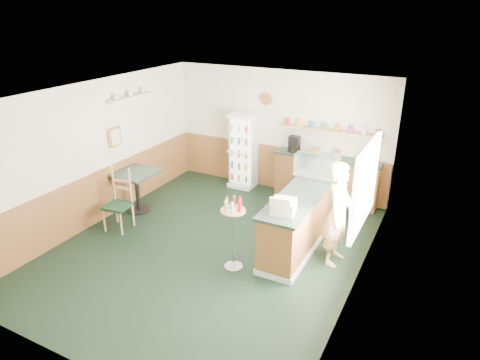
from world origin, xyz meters
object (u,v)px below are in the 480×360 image
Objects in this scene: drinks_fridge at (243,150)px; condiment_stand at (233,225)px; display_case at (317,166)px; shopkeeper at (338,214)px; cafe_table at (137,184)px; cafe_chair at (120,197)px; cash_register at (284,206)px.

drinks_fridge is 3.40m from condiment_stand.
display_case is 1.28m from shopkeeper.
cafe_table is (-3.40, -1.03, -0.62)m from display_case.
shopkeeper is 1.47× the size of cafe_chair.
drinks_fridge reaches higher than cash_register.
display_case is at bearing 79.49° from cash_register.
drinks_fridge is at bearing 150.85° from display_case.
cafe_table is (-3.40, 0.57, -0.51)m from cash_register.
shopkeeper is (0.70, 0.59, -0.23)m from cash_register.
cafe_table is at bearing -163.18° from display_case.
cafe_chair is at bearing 102.23° from shopkeeper.
cafe_table is 0.69m from cafe_chair.
display_case is at bearing 70.13° from condiment_stand.
cafe_table is at bearing -120.71° from drinks_fridge.
shopkeeper reaches higher than display_case.
display_case is 0.64× the size of condiment_stand.
cafe_chair is (-1.14, -2.86, -0.25)m from drinks_fridge.
cafe_chair reaches higher than cafe_table.
cafe_chair is (-3.23, -0.09, -0.49)m from cash_register.
cash_register is at bearing 132.62° from shopkeeper.
condiment_stand reaches higher than cafe_table.
cafe_table is (-4.10, -0.02, -0.27)m from shopkeeper.
shopkeeper is (2.80, -2.17, 0.01)m from drinks_fridge.
drinks_fridge is at bearing 116.61° from cash_register.
drinks_fridge is 2.02× the size of cafe_table.
cash_register reaches higher than cafe_chair.
cafe_chair is at bearing 174.61° from condiment_stand.
cash_register is 3.48m from cafe_table.
drinks_fridge is at bearing 62.39° from cafe_chair.
display_case is 0.66× the size of cafe_chair.
cash_register is 0.21× the size of shopkeeper.
cash_register is at bearing -4.23° from cafe_chair.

